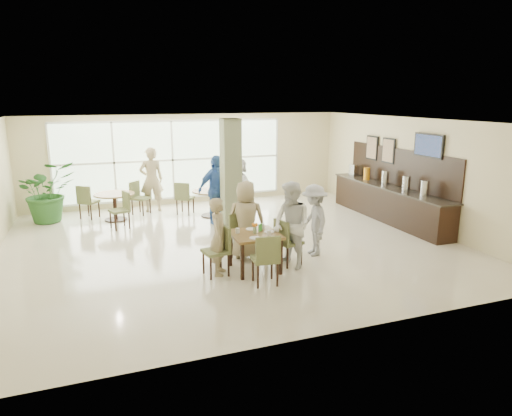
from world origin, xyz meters
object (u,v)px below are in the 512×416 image
object	(u,v)px
teen_standing	(314,220)
round_table_right	(211,196)
potted_plant	(47,192)
adult_a	(216,190)
teen_far	(246,220)
adult_b	(239,186)
teen_left	(219,236)
adult_standing	(151,180)
buffet_counter	(389,200)
main_table	(255,238)
teen_right	(292,226)
round_table_left	(115,200)

from	to	relation	value
teen_standing	round_table_right	bearing A→B (deg)	-155.79
potted_plant	adult_a	size ratio (longest dim) A/B	0.90
teen_far	adult_b	distance (m)	3.84
teen_left	adult_standing	distance (m)	5.48
buffet_counter	teen_left	world-z (taller)	buffet_counter
main_table	teen_left	bearing A→B (deg)	175.29
teen_standing	adult_a	distance (m)	3.43
main_table	teen_left	world-z (taller)	teen_left
potted_plant	adult_a	world-z (taller)	adult_a
teen_right	teen_standing	world-z (taller)	teen_right
main_table	teen_left	xyz separation A→B (m)	(-0.70, 0.06, 0.09)
potted_plant	adult_standing	world-z (taller)	adult_standing
potted_plant	adult_b	bearing A→B (deg)	-9.63
teen_left	teen_right	xyz separation A→B (m)	(1.43, -0.16, 0.12)
round_table_right	potted_plant	bearing A→B (deg)	167.48
potted_plant	teen_left	distance (m)	6.23
potted_plant	teen_left	bearing A→B (deg)	-57.61
round_table_left	adult_b	distance (m)	3.48
buffet_counter	teen_standing	world-z (taller)	buffet_counter
round_table_right	adult_standing	distance (m)	1.92
potted_plant	round_table_left	bearing A→B (deg)	-15.56
round_table_right	teen_left	distance (m)	4.41
main_table	adult_a	world-z (taller)	adult_a
round_table_left	buffet_counter	bearing A→B (deg)	-19.85
teen_left	adult_standing	world-z (taller)	adult_standing
teen_left	teen_far	size ratio (longest dim) A/B	0.90
main_table	teen_far	xyz separation A→B (m)	(0.08, 0.75, 0.17)
round_table_right	adult_a	bearing A→B (deg)	-94.93
main_table	adult_standing	distance (m)	5.65
adult_standing	teen_right	bearing A→B (deg)	106.81
teen_far	adult_standing	size ratio (longest dim) A/B	0.86
teen_far	teen_standing	size ratio (longest dim) A/B	1.07
round_table_left	adult_a	distance (m)	2.85
adult_b	adult_standing	distance (m)	2.58
potted_plant	teen_far	size ratio (longest dim) A/B	1.00
buffet_counter	teen_far	distance (m)	4.91
teen_far	teen_right	xyz separation A→B (m)	(0.65, -0.85, 0.04)
potted_plant	teen_standing	distance (m)	7.38
teen_far	adult_b	xyz separation A→B (m)	(1.03, 3.69, -0.01)
potted_plant	adult_b	distance (m)	5.22
adult_a	round_table_right	bearing A→B (deg)	65.33
round_table_right	adult_standing	world-z (taller)	adult_standing
main_table	adult_b	distance (m)	4.58
adult_standing	adult_b	bearing A→B (deg)	153.19
potted_plant	main_table	bearing A→B (deg)	-52.80
buffet_counter	teen_far	xyz separation A→B (m)	(-4.66, -1.54, 0.27)
teen_right	teen_standing	bearing A→B (deg)	107.54
teen_far	round_table_right	bearing A→B (deg)	-71.44
round_table_right	teen_right	size ratio (longest dim) A/B	0.62
potted_plant	teen_far	bearing A→B (deg)	-47.98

